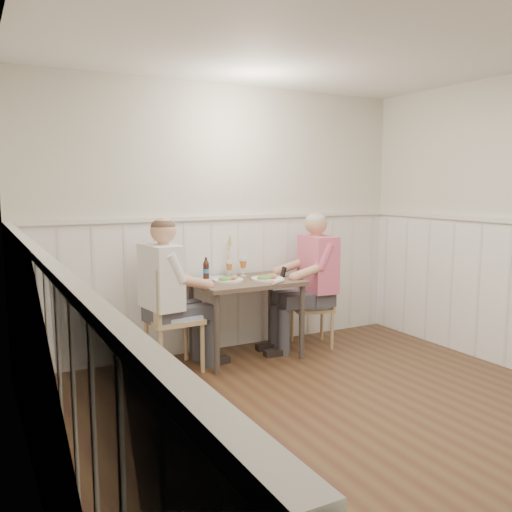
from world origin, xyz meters
The scene contains 16 objects.
ground_plane centered at (0.00, 0.00, 0.00)m, with size 4.50×4.50×0.00m, color #472A1C.
room_shell centered at (0.00, 0.00, 1.52)m, with size 4.04×4.54×2.60m.
wainscot centered at (0.00, 0.69, 0.69)m, with size 4.00×4.49×1.34m.
dining_table centered at (0.03, 1.84, 0.65)m, with size 0.98×0.70×0.75m.
chair_right centered at (0.84, 1.84, 0.44)m, with size 0.48×0.48×0.81m.
chair_left centered at (-0.75, 1.82, 0.51)m, with size 0.45×0.45×0.94m.
man_in_pink centered at (0.77, 1.79, 0.59)m, with size 0.67×0.47×1.40m.
diner_cream centered at (-0.76, 1.81, 0.58)m, with size 0.68×0.47×1.39m.
plate_man centered at (0.20, 1.74, 0.77)m, with size 0.30×0.30×0.08m.
plate_diner centered at (-0.15, 1.86, 0.77)m, with size 0.28×0.28×0.07m.
beer_glass_a centered at (0.11, 2.04, 0.87)m, with size 0.07×0.07×0.18m.
beer_glass_b centered at (-0.04, 2.04, 0.86)m, with size 0.06×0.06×0.16m.
beer_bottle centered at (-0.28, 2.04, 0.84)m, with size 0.06×0.06×0.21m.
rolled_napkin centered at (0.21, 1.54, 0.77)m, with size 0.17×0.13×0.04m.
grass_vase centered at (-0.02, 2.14, 0.94)m, with size 0.05×0.05×0.42m.
gingham_mat centered at (-0.21, 2.06, 0.75)m, with size 0.31×0.26×0.01m.
Camera 1 is at (-2.25, -2.63, 1.64)m, focal length 38.00 mm.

